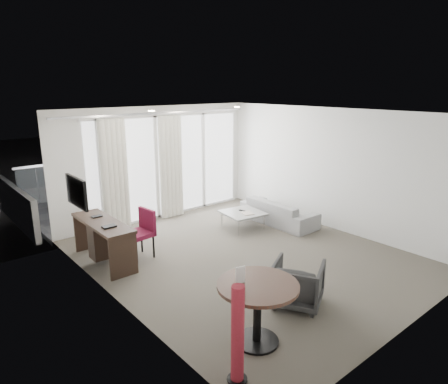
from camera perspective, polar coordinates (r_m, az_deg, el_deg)
floor at (r=7.46m, az=3.00°, el=-9.12°), size 5.00×6.00×0.00m
ceiling at (r=6.82m, az=3.30°, el=11.24°), size 5.00×6.00×0.00m
wall_left at (r=5.69m, az=-15.65°, el=-3.46°), size 0.00×6.00×2.60m
wall_right at (r=8.88m, az=15.04°, el=3.17°), size 0.00×6.00×2.60m
wall_front at (r=5.35m, az=25.75°, el=-5.62°), size 5.00×0.00×2.60m
window_panel at (r=9.55m, az=-7.86°, el=3.73°), size 4.00×0.02×2.38m
window_frame at (r=9.53m, az=-7.81°, el=3.72°), size 4.10×0.06×2.44m
curtain_left at (r=8.73m, az=-15.33°, el=2.28°), size 0.60×0.20×2.38m
curtain_right at (r=9.38m, az=-7.57°, el=3.55°), size 0.60×0.20×2.38m
curtain_track at (r=9.09m, az=-9.20°, el=11.07°), size 4.80×0.04×0.04m
downlight_a at (r=7.57m, az=-10.33°, el=11.33°), size 0.12×0.12×0.02m
downlight_b at (r=8.81m, az=1.85°, el=12.05°), size 0.12×0.12×0.02m
desk at (r=7.39m, az=-16.79°, el=-6.84°), size 0.50×1.61×0.75m
tv at (r=6.99m, az=-20.33°, el=0.01°), size 0.05×0.80×0.50m
desk_chair at (r=7.38m, az=-12.10°, el=-5.97°), size 0.54×0.51×0.89m
round_table at (r=5.03m, az=4.77°, el=-16.90°), size 1.12×1.12×0.78m
menu_card at (r=4.88m, az=2.33°, el=-13.50°), size 0.11×0.05×0.21m
red_lamp at (r=4.38m, az=1.96°, el=-19.68°), size 0.29×0.29×1.11m
tub_armchair at (r=5.92m, az=10.46°, el=-12.71°), size 0.94×0.93×0.64m
coffee_table at (r=8.79m, az=2.69°, el=-4.01°), size 0.92×0.92×0.37m
remote at (r=8.80m, az=2.63°, el=-2.78°), size 0.08×0.17×0.02m
magazine at (r=8.64m, az=3.33°, el=-3.11°), size 0.28×0.32×0.02m
sofa at (r=9.16m, az=7.81°, el=-2.77°), size 0.72×1.84×0.54m
terrace_slab at (r=11.12m, az=-11.81°, el=-1.51°), size 5.60×3.00×0.12m
rattan_chair_a at (r=10.48m, az=-9.50°, el=0.01°), size 0.54×0.54×0.74m
rattan_chair_b at (r=11.85m, az=-7.57°, el=1.92°), size 0.65×0.65×0.77m
rattan_table at (r=11.04m, az=-6.68°, el=0.12°), size 0.58×0.58×0.45m
balustrade at (r=12.25m, az=-15.19°, el=2.51°), size 5.50×0.06×1.05m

